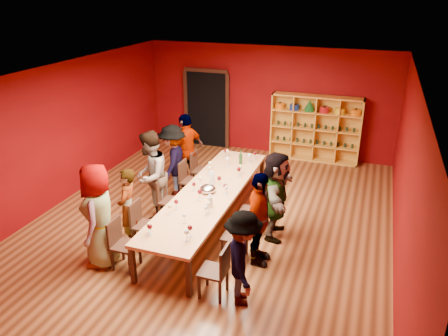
{
  "coord_description": "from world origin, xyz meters",
  "views": [
    {
      "loc": [
        2.84,
        -7.19,
        4.5
      ],
      "look_at": [
        0.19,
        0.3,
        1.15
      ],
      "focal_mm": 35.0,
      "sensor_mm": 36.0,
      "label": 1
    }
  ],
  "objects": [
    {
      "name": "wine_bottle",
      "position": [
        0.14,
        1.55,
        0.87
      ],
      "size": [
        0.09,
        0.09,
        0.32
      ],
      "color": "#163C19",
      "rests_on": "tasting_table"
    },
    {
      "name": "wine_glass_17",
      "position": [
        0.32,
        0.0,
        0.9
      ],
      "size": [
        0.08,
        0.08,
        0.21
      ],
      "color": "silver",
      "rests_on": "tasting_table"
    },
    {
      "name": "chair_person_left_4",
      "position": [
        -0.91,
        1.58,
        0.5
      ],
      "size": [
        0.42,
        0.42,
        0.89
      ],
      "color": "black",
      "rests_on": "ground"
    },
    {
      "name": "wine_glass_19",
      "position": [
        0.37,
        1.93,
        0.89
      ],
      "size": [
        0.07,
        0.07,
        0.19
      ],
      "color": "silver",
      "rests_on": "tasting_table"
    },
    {
      "name": "chair_person_left_0",
      "position": [
        -0.91,
        -1.83,
        0.5
      ],
      "size": [
        0.42,
        0.42,
        0.89
      ],
      "color": "black",
      "rests_on": "ground"
    },
    {
      "name": "chair_person_left_3",
      "position": [
        -0.91,
        0.94,
        0.5
      ],
      "size": [
        0.42,
        0.42,
        0.89
      ],
      "color": "black",
      "rests_on": "ground"
    },
    {
      "name": "tasting_table",
      "position": [
        0.0,
        0.0,
        0.7
      ],
      "size": [
        1.1,
        4.5,
        0.75
      ],
      "color": "tan",
      "rests_on": "ground"
    },
    {
      "name": "person_left_2",
      "position": [
        -1.25,
        -0.1,
        0.93
      ],
      "size": [
        0.63,
        0.97,
        1.87
      ],
      "primitive_type": "imported",
      "rotation": [
        0.0,
        0.0,
        -1.42
      ],
      "color": "#5F80C3",
      "rests_on": "ground"
    },
    {
      "name": "wine_glass_11",
      "position": [
        0.31,
        -1.67,
        0.9
      ],
      "size": [
        0.08,
        0.08,
        0.21
      ],
      "color": "silver",
      "rests_on": "tasting_table"
    },
    {
      "name": "wine_glass_8",
      "position": [
        -0.29,
        -0.1,
        0.89
      ],
      "size": [
        0.08,
        0.08,
        0.19
      ],
      "color": "silver",
      "rests_on": "tasting_table"
    },
    {
      "name": "chair_person_right_2",
      "position": [
        0.91,
        0.03,
        0.5
      ],
      "size": [
        0.42,
        0.42,
        0.89
      ],
      "color": "black",
      "rests_on": "ground"
    },
    {
      "name": "wine_glass_6",
      "position": [
        -0.29,
        1.8,
        0.91
      ],
      "size": [
        0.09,
        0.09,
        0.22
      ],
      "color": "silver",
      "rests_on": "tasting_table"
    },
    {
      "name": "carafe_b",
      "position": [
        0.25,
        -0.62,
        0.86
      ],
      "size": [
        0.13,
        0.13,
        0.25
      ],
      "color": "silver",
      "rests_on": "tasting_table"
    },
    {
      "name": "wine_glass_12",
      "position": [
        0.09,
        0.3,
        0.9
      ],
      "size": [
        0.09,
        0.09,
        0.21
      ],
      "color": "silver",
      "rests_on": "tasting_table"
    },
    {
      "name": "chair_person_right_1",
      "position": [
        0.91,
        -0.93,
        0.5
      ],
      "size": [
        0.42,
        0.42,
        0.89
      ],
      "color": "black",
      "rests_on": "ground"
    },
    {
      "name": "carafe_a",
      "position": [
        -0.08,
        0.32,
        0.88
      ],
      "size": [
        0.12,
        0.12,
        0.28
      ],
      "color": "silver",
      "rests_on": "tasting_table"
    },
    {
      "name": "wine_glass_13",
      "position": [
        -0.38,
        -1.78,
        0.88
      ],
      "size": [
        0.07,
        0.07,
        0.18
      ],
      "color": "silver",
      "rests_on": "tasting_table"
    },
    {
      "name": "person_left_4",
      "position": [
        -1.19,
        1.58,
        0.89
      ],
      "size": [
        0.79,
        1.14,
        1.78
      ],
      "primitive_type": "imported",
      "rotation": [
        0.0,
        0.0,
        -1.9
      ],
      "color": "silver",
      "rests_on": "ground"
    },
    {
      "name": "chair_person_right_0",
      "position": [
        0.91,
        -2.0,
        0.5
      ],
      "size": [
        0.42,
        0.42,
        0.89
      ],
      "color": "black",
      "rests_on": "ground"
    },
    {
      "name": "wine_glass_1",
      "position": [
        -0.29,
        0.74,
        0.89
      ],
      "size": [
        0.08,
        0.08,
        0.2
      ],
      "color": "silver",
      "rests_on": "tasting_table"
    },
    {
      "name": "person_left_0",
      "position": [
        -1.29,
        -1.83,
        0.92
      ],
      "size": [
        0.75,
        1.01,
        1.84
      ],
      "primitive_type": "imported",
      "rotation": [
        0.0,
        0.0,
        -1.25
      ],
      "color": "#577FB3",
      "rests_on": "ground"
    },
    {
      "name": "person_left_3",
      "position": [
        -1.25,
        0.94,
        0.84
      ],
      "size": [
        0.63,
        1.15,
        1.69
      ],
      "primitive_type": "imported",
      "rotation": [
        0.0,
        0.0,
        -1.4
      ],
      "color": "white",
      "rests_on": "ground"
    },
    {
      "name": "wine_glass_9",
      "position": [
        0.29,
        -0.82,
        0.91
      ],
      "size": [
        0.09,
        0.09,
        0.21
      ],
      "color": "silver",
      "rests_on": "tasting_table"
    },
    {
      "name": "person_left_1",
      "position": [
        -1.17,
        -1.13,
        0.75
      ],
      "size": [
        0.53,
        0.63,
        1.5
      ],
      "primitive_type": "imported",
      "rotation": [
        0.0,
        0.0,
        -1.31
      ],
      "color": "#151F3C",
      "rests_on": "ground"
    },
    {
      "name": "shelving_unit",
      "position": [
        1.4,
        4.32,
        0.98
      ],
      "size": [
        2.4,
        0.4,
        1.8
      ],
      "color": "gold",
      "rests_on": "ground"
    },
    {
      "name": "spittoon_bowl",
      "position": [
        -0.01,
        -0.07,
        0.82
      ],
      "size": [
        0.31,
        0.31,
        0.17
      ],
      "primitive_type": "ellipsoid",
      "color": "#BABCC2",
      "rests_on": "tasting_table"
    },
    {
      "name": "wine_glass_14",
      "position": [
        0.03,
        -1.29,
        0.88
      ],
      "size": [
        0.07,
        0.07,
        0.18
      ],
      "color": "silver",
      "rests_on": "tasting_table"
    },
    {
      "name": "wine_glass_4",
      "position": [
        -0.37,
        0.97,
        0.91
      ],
      "size": [
        0.09,
        0.09,
        0.22
      ],
      "color": "silver",
      "rests_on": "tasting_table"
    },
    {
      "name": "wine_glass_22",
      "position": [
        -0.04,
        -0.41,
        0.91
      ],
      "size": [
        0.09,
        0.09,
        0.22
      ],
      "color": "silver",
      "rests_on": "tasting_table"
    },
    {
      "name": "chair_person_left_2",
      "position": [
        -0.91,
        -0.1,
        0.5
      ],
      "size": [
        0.42,
        0.42,
        0.89
      ],
      "color": "black",
      "rests_on": "ground"
    },
    {
      "name": "chair_person_left_1",
      "position": [
        -0.91,
        -1.13,
        0.5
      ],
      "size": [
        0.42,
        0.42,
        0.89
      ],
      "color": "black",
      "rests_on": "ground"
    },
    {
      "name": "wine_glass_18",
      "position": [
        -0.09,
        1.33,
        0.91
      ],
      "size": [
        0.09,
        0.09,
        0.22
      ],
      "color": "silver",
      "rests_on": "tasting_table"
    },
    {
      "name": "wine_glass_16",
      "position": [
        -0.33,
        -1.1,
        0.9
      ],
      "size": [
        0.08,
        0.08,
        0.2
      ],
      "color": "silver",
      "rests_on": "tasting_table"
    },
    {
      "name": "wine_glass_0",
      "position": [
        0.31,
        1.7,
        0.91
      ],
      "size": [
        0.09,
        0.09,
        0.22
      ],
      "color": "silver",
      "rests_on": "tasting_table"
    },
    {
      "name": "wine_glass_21",
      "position": [
        0.32,
        0.86,
        0.91
      ],
      "size": [
        0.09,
        0.09,
        0.21
      ],
      "color": "silver",
      "rests_on": "tasting_table"
    },
    {
      "name": "wine_glass_23",
      "position": [
        -0.26,
        1.79,
        0.91
      ],
      "size": [
        0.09,
        0.09,
        0.21
      ],
      "color": "silver",
      "rests_on": "tasting_table"
    },
    {
      "name": "wine_glass_20",
      "position": [
        -0.27,
        0.18,
        0.9
      ],
      "size": [
        0.08,
        0.08,
        0.21
      ],
      "color": "silver",
      "rests_on": "tasting_table"
    },
    {
      "name": "person_right_0",
      "position": [
        1.3,
        -2.0,
        0.77
      ],
      "size": [
        0.75,
        1.07,
        1.54
      ],
      "primitive_type": "imported",
      "rotation": [
        0.0,
        0.0,
        1.95
      ],
      "color": "#BF8085",
      "rests_on": "ground"
    },
    {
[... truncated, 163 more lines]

